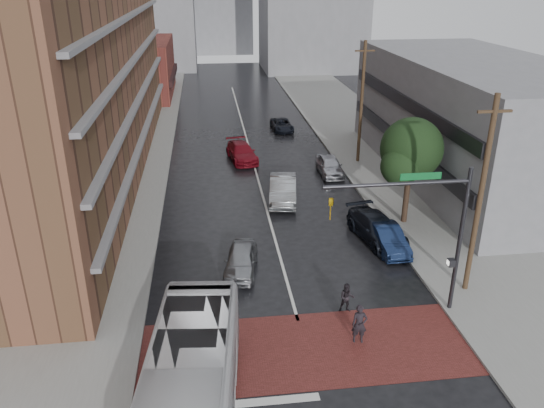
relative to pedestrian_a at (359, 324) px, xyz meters
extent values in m
plane|color=black|center=(-2.35, -0.72, -0.91)|extent=(160.00, 160.00, 0.00)
cube|color=maroon|center=(-2.35, -0.22, -0.90)|extent=(14.00, 5.00, 0.02)
cube|color=gray|center=(-13.85, 24.28, -0.84)|extent=(9.00, 90.00, 0.15)
cube|color=gray|center=(9.15, 24.28, -0.84)|extent=(9.00, 90.00, 0.15)
cube|color=maroon|center=(-14.35, 53.28, 2.59)|extent=(8.00, 16.00, 7.00)
cube|color=gray|center=(14.15, 19.28, 3.59)|extent=(11.00, 26.00, 9.00)
cylinder|color=#332319|center=(6.15, 11.28, 1.09)|extent=(0.36, 0.36, 4.00)
sphere|color=#1D3216|center=(6.15, 11.28, 4.09)|extent=(3.80, 3.80, 3.80)
sphere|color=#1D3216|center=(5.25, 10.48, 3.29)|extent=(2.40, 2.40, 2.40)
sphere|color=#1D3216|center=(6.95, 12.08, 3.49)|extent=(2.60, 2.60, 2.60)
cylinder|color=#2D2D33|center=(4.95, 1.78, 2.69)|extent=(0.20, 0.20, 7.20)
cylinder|color=#2D2D33|center=(1.75, 1.78, 5.69)|extent=(6.40, 0.16, 0.16)
imported|color=gold|center=(-1.05, 1.78, 4.69)|extent=(0.20, 0.16, 1.00)
cube|color=#0C5926|center=(2.75, 1.78, 5.99)|extent=(1.80, 0.05, 0.30)
cube|color=#2D2D33|center=(4.70, 1.78, 1.69)|extent=(0.30, 0.30, 0.35)
cylinder|color=#473321|center=(6.45, 3.28, 4.09)|extent=(0.26, 0.26, 10.00)
cube|color=#473321|center=(6.45, 3.28, 8.29)|extent=(1.60, 0.12, 0.12)
cylinder|color=#473321|center=(6.45, 23.28, 4.09)|extent=(0.26, 0.26, 10.00)
cube|color=#473321|center=(6.45, 23.28, 8.29)|extent=(1.60, 0.12, 0.12)
imported|color=black|center=(0.00, 0.00, 0.00)|extent=(0.72, 0.53, 1.82)
imported|color=black|center=(0.05, 2.28, -0.17)|extent=(0.79, 0.66, 1.47)
imported|color=#94979B|center=(-4.64, 6.56, -0.23)|extent=(2.28, 4.23, 1.37)
imported|color=#A5A9AD|center=(-1.04, 15.88, -0.05)|extent=(2.56, 5.43, 1.72)
imported|color=maroon|center=(-3.27, 25.03, -0.18)|extent=(2.78, 5.30, 1.47)
imported|color=black|center=(1.48, 33.98, -0.32)|extent=(2.13, 4.31, 1.18)
imported|color=#121F3F|center=(3.95, 8.05, -0.21)|extent=(1.62, 4.29, 1.40)
imported|color=black|center=(3.69, 9.28, -0.16)|extent=(3.02, 5.50, 1.51)
imported|color=#B7B8C0|center=(3.43, 20.74, -0.18)|extent=(1.74, 4.31, 1.47)
camera|label=1|loc=(-6.06, -18.17, 13.81)|focal=35.00mm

